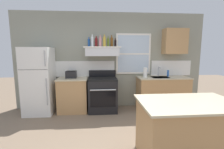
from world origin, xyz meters
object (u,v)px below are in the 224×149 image
at_px(bottle_balsamic_dark, 115,43).
at_px(toaster, 71,74).
at_px(kitchen_island, 187,132).
at_px(dish_soap_bottle, 168,73).
at_px(paper_towel_roll, 145,72).
at_px(bottle_olive_oil_square, 108,42).
at_px(bottle_amber_wine, 112,42).
at_px(bottle_red_label_wine, 96,42).
at_px(bottle_champagne_gold_foil, 104,42).
at_px(stove_range, 103,94).
at_px(bottle_rose_pink, 100,42).
at_px(bottle_clear_tall, 92,42).
at_px(refrigerator, 39,81).
at_px(bottle_blue_liqueur, 89,43).

bearing_deg(bottle_balsamic_dark, toaster, -177.55).
bearing_deg(kitchen_island, bottle_balsamic_dark, 109.85).
bearing_deg(dish_soap_bottle, paper_towel_roll, -171.84).
xyz_separation_m(bottle_olive_oil_square, bottle_amber_wine, (0.10, 0.05, 0.01)).
relative_size(bottle_red_label_wine, bottle_champagne_gold_foil, 0.90).
bearing_deg(stove_range, paper_towel_roll, 1.81).
bearing_deg(bottle_olive_oil_square, bottle_rose_pink, -174.14).
bearing_deg(paper_towel_roll, bottle_clear_tall, 178.19).
xyz_separation_m(bottle_champagne_gold_foil, paper_towel_roll, (1.12, -0.01, -0.83)).
distance_m(stove_range, bottle_olive_oil_square, 1.40).
distance_m(toaster, dish_soap_bottle, 2.72).
bearing_deg(bottle_rose_pink, bottle_champagne_gold_foil, 3.66).
height_order(toaster, bottle_amber_wine, bottle_amber_wine).
bearing_deg(toaster, bottle_red_label_wine, 5.71).
xyz_separation_m(bottle_rose_pink, bottle_balsamic_dark, (0.41, 0.09, -0.03)).
height_order(refrigerator, bottle_clear_tall, bottle_clear_tall).
distance_m(stove_range, dish_soap_bottle, 1.96).
xyz_separation_m(stove_range, bottle_amber_wine, (0.26, 0.11, 1.41)).
distance_m(bottle_olive_oil_square, kitchen_island, 2.80).
bearing_deg(refrigerator, stove_range, 0.80).
relative_size(stove_range, bottle_red_label_wine, 3.89).
relative_size(bottle_red_label_wine, bottle_balsamic_dark, 1.24).
xyz_separation_m(refrigerator, bottle_amber_wine, (1.91, 0.14, 1.01)).
bearing_deg(bottle_clear_tall, stove_range, -17.71).
xyz_separation_m(bottle_olive_oil_square, bottle_balsamic_dark, (0.20, 0.07, -0.02)).
relative_size(stove_range, bottle_olive_oil_square, 4.04).
height_order(refrigerator, bottle_rose_pink, bottle_rose_pink).
relative_size(toaster, bottle_balsamic_dark, 1.31).
bearing_deg(bottle_balsamic_dark, dish_soap_bottle, 0.04).
bearing_deg(kitchen_island, stove_range, 118.91).
bearing_deg(stove_range, bottle_amber_wine, 23.65).
xyz_separation_m(bottle_red_label_wine, kitchen_island, (1.34, -2.28, -1.41)).
distance_m(bottle_champagne_gold_foil, bottle_amber_wine, 0.21).
relative_size(bottle_clear_tall, bottle_red_label_wine, 1.13).
relative_size(bottle_blue_liqueur, bottle_balsamic_dark, 1.12).
distance_m(bottle_rose_pink, bottle_balsamic_dark, 0.42).
height_order(stove_range, bottle_red_label_wine, bottle_red_label_wine).
bearing_deg(bottle_clear_tall, dish_soap_bottle, 1.46).
bearing_deg(bottle_clear_tall, bottle_balsamic_dark, 4.94).
xyz_separation_m(bottle_balsamic_dark, kitchen_island, (0.82, -2.27, -1.38)).
xyz_separation_m(bottle_red_label_wine, paper_towel_roll, (1.34, -0.12, -0.82)).
xyz_separation_m(refrigerator, toaster, (0.81, 0.11, 0.15)).
xyz_separation_m(toaster, bottle_champagne_gold_foil, (0.90, -0.03, 0.87)).
height_order(bottle_red_label_wine, bottle_balsamic_dark, bottle_red_label_wine).
xyz_separation_m(bottle_amber_wine, dish_soap_bottle, (1.62, 0.03, -0.87)).
distance_m(bottle_red_label_wine, bottle_balsamic_dark, 0.52).
distance_m(refrigerator, bottle_clear_tall, 1.73).
bearing_deg(bottle_olive_oil_square, bottle_blue_liqueur, 171.18).
relative_size(bottle_olive_oil_square, paper_towel_roll, 1.00).
bearing_deg(bottle_red_label_wine, bottle_champagne_gold_foil, -25.40).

